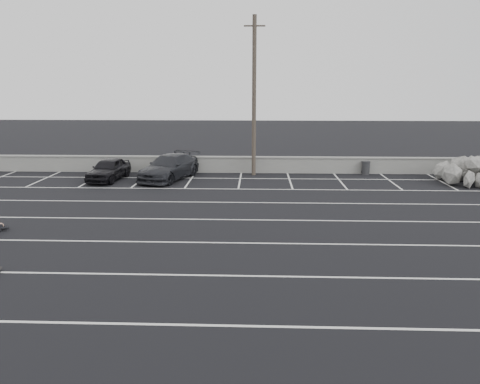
{
  "coord_description": "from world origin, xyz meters",
  "views": [
    {
      "loc": [
        2.03,
        -16.15,
        5.63
      ],
      "look_at": [
        1.28,
        3.94,
        1.0
      ],
      "focal_mm": 35.0,
      "sensor_mm": 36.0,
      "label": 1
    }
  ],
  "objects_px": {
    "car_right": "(169,167)",
    "utility_pole": "(254,97)",
    "car_left": "(109,169)",
    "trash_bin": "(366,168)"
  },
  "relations": [
    {
      "from": "car_left",
      "to": "car_right",
      "type": "relative_size",
      "value": 0.77
    },
    {
      "from": "utility_pole",
      "to": "trash_bin",
      "type": "distance_m",
      "value": 8.46
    },
    {
      "from": "car_left",
      "to": "car_right",
      "type": "bearing_deg",
      "value": 13.18
    },
    {
      "from": "car_right",
      "to": "utility_pole",
      "type": "relative_size",
      "value": 0.53
    },
    {
      "from": "car_right",
      "to": "utility_pole",
      "type": "xyz_separation_m",
      "value": [
        5.11,
        1.56,
        4.17
      ]
    },
    {
      "from": "car_right",
      "to": "utility_pole",
      "type": "height_order",
      "value": "utility_pole"
    },
    {
      "from": "car_left",
      "to": "utility_pole",
      "type": "xyz_separation_m",
      "value": [
        8.71,
        1.97,
        4.24
      ]
    },
    {
      "from": "car_right",
      "to": "utility_pole",
      "type": "distance_m",
      "value": 6.77
    },
    {
      "from": "car_right",
      "to": "trash_bin",
      "type": "xyz_separation_m",
      "value": [
        12.28,
        1.96,
        -0.31
      ]
    },
    {
      "from": "trash_bin",
      "to": "car_left",
      "type": "bearing_deg",
      "value": -171.51
    }
  ]
}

